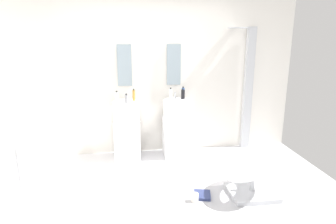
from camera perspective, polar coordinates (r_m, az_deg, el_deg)
ground_plane at (r=3.75m, az=-1.11°, el=-16.79°), size 4.80×3.60×0.04m
rear_partition at (r=4.88m, az=-3.62°, el=7.20°), size 4.80×0.10×2.60m
pedestal_sink_left at (r=4.72m, az=-7.89°, el=-3.51°), size 0.40×0.40×1.04m
pedestal_sink_right at (r=4.79m, az=1.55°, el=-3.11°), size 0.40×0.40×1.04m
vanity_mirror_left at (r=4.77m, az=-8.34°, el=8.83°), size 0.22×0.03×0.65m
vanity_mirror_right at (r=4.84m, az=1.11°, el=9.06°), size 0.22×0.03×0.65m
shower_column at (r=5.19m, az=14.95°, el=4.73°), size 0.49×0.24×2.05m
lounge_chair at (r=3.82m, az=16.05°, el=-10.44°), size 1.10×1.10×0.65m
towel_rack at (r=3.76m, az=-24.94°, el=-7.12°), size 0.37×0.22×0.95m
area_rug at (r=3.71m, az=4.87°, el=-16.78°), size 1.29×0.66×0.01m
magazine_navy at (r=3.81m, az=6.56°, el=-15.52°), size 0.25×0.26×0.04m
coffee_mug at (r=3.68m, az=5.16°, el=-16.01°), size 0.09×0.09×0.10m
soap_bottle_grey at (r=4.48m, az=-7.97°, el=2.51°), size 0.05×0.05×0.14m
soap_bottle_blue at (r=4.74m, az=2.90°, el=3.63°), size 0.04×0.04×0.20m
soap_bottle_amber at (r=4.63m, az=-6.58°, el=3.22°), size 0.04×0.04×0.18m
soap_bottle_clear at (r=4.71m, az=0.50°, el=3.51°), size 0.05×0.05×0.18m
soap_bottle_white at (r=4.62m, az=-9.77°, el=2.92°), size 0.05×0.05×0.16m
soap_bottle_black at (r=4.73m, az=2.88°, el=3.45°), size 0.06×0.06×0.17m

